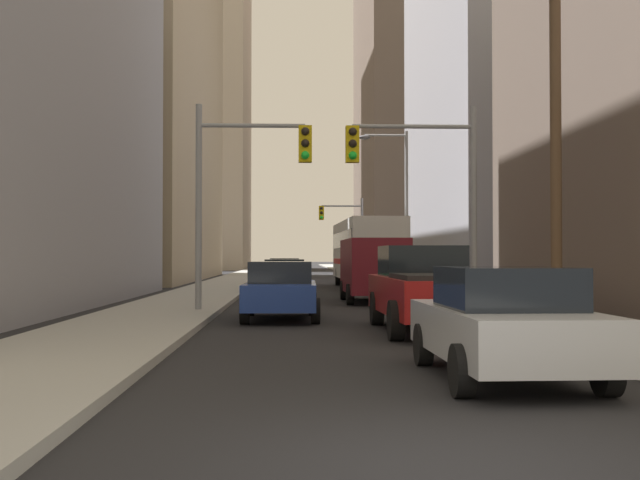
{
  "coord_description": "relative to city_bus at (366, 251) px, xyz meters",
  "views": [
    {
      "loc": [
        -1.29,
        -5.92,
        1.68
      ],
      "look_at": [
        0.0,
        29.97,
        2.39
      ],
      "focal_mm": 43.68,
      "sensor_mm": 36.0,
      "label": 1
    }
  ],
  "objects": [
    {
      "name": "sidewalk_left",
      "position": [
        -7.44,
        16.68,
        -1.85
      ],
      "size": [
        3.25,
        160.0,
        0.15
      ],
      "primitive_type": "cube",
      "color": "#9E9E99",
      "rests_on": "ground"
    },
    {
      "name": "sedan_silver",
      "position": [
        -0.89,
        -28.84,
        -1.16
      ],
      "size": [
        1.95,
        4.24,
        1.52
      ],
      "color": "#B7BABF",
      "rests_on": "ground"
    },
    {
      "name": "ground_plane",
      "position": [
        -2.46,
        -33.32,
        -1.93
      ],
      "size": [
        400.0,
        400.0,
        0.0
      ],
      "primitive_type": "plane",
      "color": "black"
    },
    {
      "name": "city_bus",
      "position": [
        0.0,
        0.0,
        0.0
      ],
      "size": [
        2.76,
        11.55,
        3.4
      ],
      "color": "silver",
      "rests_on": "ground"
    },
    {
      "name": "traffic_signal_near_right",
      "position": [
        -0.12,
        -17.02,
        2.11
      ],
      "size": [
        3.8,
        0.44,
        6.0
      ],
      "color": "gray",
      "rests_on": "ground"
    },
    {
      "name": "sidewalk_right",
      "position": [
        2.51,
        16.68,
        -1.85
      ],
      "size": [
        3.25,
        160.0,
        0.15
      ],
      "primitive_type": "cube",
      "color": "#9E9E99",
      "rests_on": "ground"
    },
    {
      "name": "street_lamp_right",
      "position": [
        1.23,
        -3.14,
        2.6
      ],
      "size": [
        2.32,
        0.32,
        7.5
      ],
      "color": "gray",
      "rests_on": "ground"
    },
    {
      "name": "cargo_van_maroon",
      "position": [
        -0.84,
        -11.4,
        -0.64
      ],
      "size": [
        2.16,
        5.23,
        2.26
      ],
      "color": "maroon",
      "rests_on": "ground"
    },
    {
      "name": "building_left_far_tower",
      "position": [
        -17.6,
        56.67,
        22.48
      ],
      "size": [
        16.66,
        18.06,
        48.83
      ],
      "primitive_type": "cube",
      "color": "#B7A893",
      "rests_on": "ground"
    },
    {
      "name": "sedan_blue",
      "position": [
        -4.05,
        -18.93,
        -1.16
      ],
      "size": [
        1.95,
        4.23,
        1.52
      ],
      "color": "navy",
      "rests_on": "ground"
    },
    {
      "name": "traffic_signal_far_right",
      "position": [
        0.09,
        18.98,
        2.09
      ],
      "size": [
        3.33,
        0.44,
        6.0
      ],
      "color": "gray",
      "rests_on": "ground"
    },
    {
      "name": "utility_pole_right",
      "position": [
        2.84,
        -20.09,
        3.29
      ],
      "size": [
        2.2,
        0.28,
        9.88
      ],
      "color": "brown",
      "rests_on": "ground"
    },
    {
      "name": "pickup_truck_red",
      "position": [
        -0.75,
        -22.16,
        -1.0
      ],
      "size": [
        2.2,
        5.45,
        1.9
      ],
      "color": "maroon",
      "rests_on": "ground"
    },
    {
      "name": "sedan_grey",
      "position": [
        -4.19,
        4.41,
        -1.16
      ],
      "size": [
        1.95,
        4.23,
        1.52
      ],
      "color": "slate",
      "rests_on": "ground"
    },
    {
      "name": "traffic_signal_near_left",
      "position": [
        -5.03,
        -17.02,
        2.09
      ],
      "size": [
        3.32,
        0.44,
        6.0
      ],
      "color": "gray",
      "rests_on": "ground"
    },
    {
      "name": "building_left_mid_office",
      "position": [
        -21.82,
        15.84,
        12.48
      ],
      "size": [
        23.68,
        29.03,
        28.82
      ],
      "primitive_type": "cube",
      "color": "tan",
      "rests_on": "ground"
    },
    {
      "name": "sedan_green",
      "position": [
        -4.06,
        -7.13,
        -1.16
      ],
      "size": [
        1.95,
        4.2,
        1.52
      ],
      "color": "#195938",
      "rests_on": "ground"
    },
    {
      "name": "building_right_far_highrise",
      "position": [
        16.49,
        59.64,
        26.71
      ],
      "size": [
        22.53,
        28.49,
        57.28
      ],
      "primitive_type": "cube",
      "color": "#66564C",
      "rests_on": "ground"
    },
    {
      "name": "building_right_mid_block",
      "position": [
        15.2,
        11.92,
        10.59
      ],
      "size": [
        19.7,
        22.78,
        25.04
      ],
      "primitive_type": "cube",
      "color": "#93939E",
      "rests_on": "ground"
    }
  ]
}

